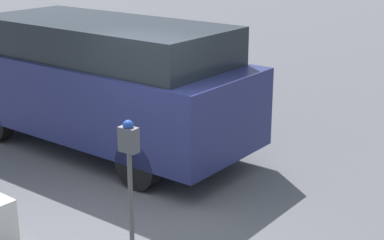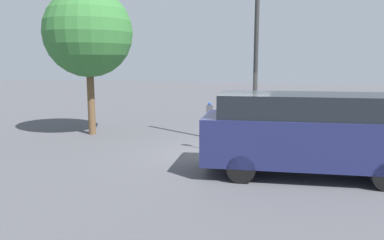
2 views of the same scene
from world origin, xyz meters
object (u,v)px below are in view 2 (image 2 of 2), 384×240
Objects in this scene: parking_meter_near at (209,115)px; street_tree at (88,33)px; parked_van at (307,132)px; lamp_post at (255,79)px.

street_tree reaches higher than parking_meter_near.
parking_meter_near is 0.30× the size of parked_van.
lamp_post is at bearing -8.20° from street_tree.
street_tree is at bearing 151.55° from parked_van.
street_tree is at bearing 155.25° from parking_meter_near.
lamp_post is 1.35× the size of parked_van.
parked_van is at bearing -26.69° from street_tree.
parking_meter_near is 0.28× the size of street_tree.
lamp_post is at bearing 113.62° from parked_van.
lamp_post reaches higher than parked_van.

